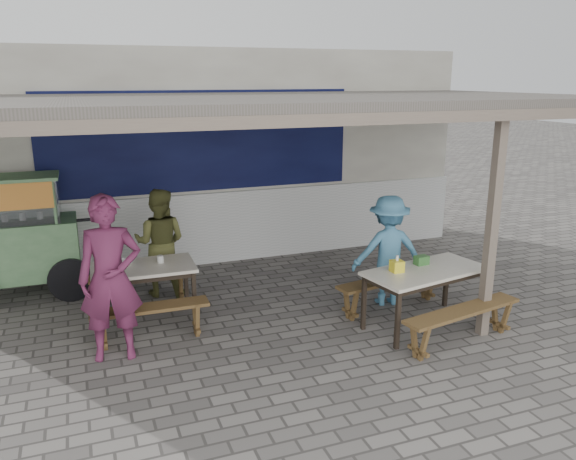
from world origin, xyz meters
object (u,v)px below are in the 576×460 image
at_px(table_right, 426,275).
at_px(bench_left_wall, 141,281).
at_px(patron_right_table, 388,250).
at_px(patron_street_side, 110,279).
at_px(bench_right_wall, 391,285).
at_px(condiment_jar, 160,259).
at_px(bench_left_street, 151,315).
at_px(donation_box, 421,260).
at_px(patron_wall_side, 160,242).
at_px(tissue_box, 397,266).
at_px(vendor_cart, 18,233).
at_px(bench_right_street, 462,318).
at_px(condiment_bowl, 126,262).
at_px(table_left, 144,272).

bearing_deg(table_right, bench_left_wall, 137.88).
bearing_deg(patron_right_table, patron_street_side, 16.48).
relative_size(bench_right_wall, condiment_jar, 18.08).
relative_size(bench_left_street, table_right, 0.83).
height_order(table_right, patron_right_table, patron_right_table).
bearing_deg(table_right, donation_box, 63.82).
height_order(bench_right_wall, patron_wall_side, patron_wall_side).
height_order(table_right, tissue_box, tissue_box).
bearing_deg(patron_street_side, tissue_box, -1.36).
bearing_deg(bench_left_wall, patron_street_side, -105.80).
relative_size(bench_left_street, patron_street_side, 0.74).
relative_size(bench_right_wall, patron_wall_side, 1.08).
bearing_deg(vendor_cart, bench_left_wall, -28.54).
relative_size(bench_right_street, patron_right_table, 1.10).
relative_size(bench_left_wall, condiment_bowl, 6.54).
bearing_deg(donation_box, condiment_bowl, 159.29).
xyz_separation_m(table_left, condiment_bowl, (-0.19, 0.14, 0.11)).
relative_size(patron_right_table, condiment_jar, 16.45).
height_order(bench_right_street, patron_street_side, patron_street_side).
height_order(patron_right_table, condiment_jar, patron_right_table).
bearing_deg(vendor_cart, bench_left_street, -53.74).
distance_m(table_left, condiment_jar, 0.27).
height_order(table_right, bench_right_street, table_right).
bearing_deg(condiment_jar, vendor_cart, 141.15).
bearing_deg(table_left, patron_wall_side, 70.26).
distance_m(patron_street_side, condiment_bowl, 1.03).
distance_m(bench_right_wall, donation_box, 0.65).
distance_m(bench_left_street, bench_right_street, 3.65).
bearing_deg(patron_street_side, condiment_bowl, 82.99).
bearing_deg(tissue_box, bench_left_wall, 146.01).
bearing_deg(bench_right_wall, vendor_cart, 143.88).
distance_m(bench_right_street, patron_right_table, 1.51).
relative_size(table_left, tissue_box, 9.06).
distance_m(bench_left_wall, tissue_box, 3.48).
xyz_separation_m(bench_left_wall, condiment_jar, (0.21, -0.56, 0.46)).
bearing_deg(bench_left_street, table_right, -11.76).
bearing_deg(condiment_bowl, vendor_cart, 135.00).
bearing_deg(bench_left_wall, patron_wall_side, 41.29).
distance_m(vendor_cart, condiment_jar, 2.24).
relative_size(patron_right_table, condiment_bowl, 7.25).
xyz_separation_m(vendor_cart, patron_street_side, (1.08, -2.31, -0.02)).
relative_size(bench_left_street, patron_right_table, 0.90).
bearing_deg(bench_right_street, donation_box, 83.94).
distance_m(table_left, bench_left_wall, 0.70).
relative_size(table_left, bench_right_wall, 0.77).
bearing_deg(patron_right_table, bench_right_street, 108.34).
distance_m(donation_box, condiment_jar, 3.32).
bearing_deg(patron_wall_side, patron_street_side, 88.75).
distance_m(table_left, tissue_box, 3.16).
bearing_deg(donation_box, patron_wall_side, 144.98).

